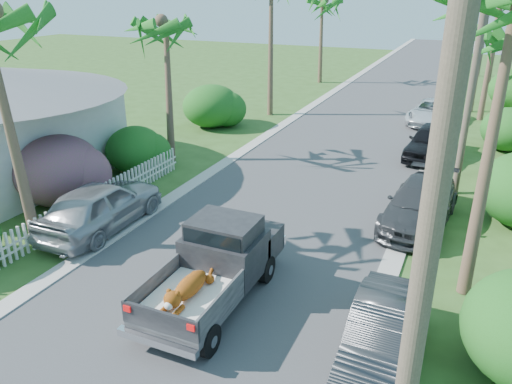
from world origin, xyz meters
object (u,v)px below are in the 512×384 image
at_px(palm_l_d, 323,1).
at_px(utility_pole_a, 421,292).
at_px(parked_car_ln, 101,206).
at_px(utility_pole_c, 483,38).
at_px(parked_car_rn, 384,338).
at_px(parked_car_rf, 431,142).
at_px(palm_r_b, 510,32).
at_px(parked_car_rd, 433,112).
at_px(palm_l_b, 164,22).
at_px(pickup_truck, 220,260).
at_px(utility_pole_d, 487,22).
at_px(utility_pole_b, 474,75).
at_px(parked_car_rm, 420,205).

distance_m(palm_l_d, utility_pole_a, 38.02).
distance_m(parked_car_ln, utility_pole_c, 25.69).
distance_m(parked_car_rn, parked_car_ln, 10.20).
xyz_separation_m(parked_car_rf, palm_r_b, (2.41, -2.17, 5.17)).
relative_size(parked_car_rd, palm_l_d, 0.64).
relative_size(parked_car_rd, palm_l_b, 0.66).
bearing_deg(parked_car_rf, utility_pole_c, 89.05).
distance_m(pickup_truck, utility_pole_c, 25.68).
height_order(parked_car_rd, utility_pole_d, utility_pole_d).
height_order(parked_car_rn, utility_pole_b, utility_pole_b).
height_order(parked_car_rn, utility_pole_c, utility_pole_c).
bearing_deg(parked_car_rn, utility_pole_c, 87.55).
relative_size(palm_l_d, utility_pole_b, 0.86).
xyz_separation_m(parked_car_rd, palm_r_b, (3.00, -8.85, 5.27)).
height_order(palm_l_d, utility_pole_a, utility_pole_a).
bearing_deg(pickup_truck, utility_pole_d, 82.57).
bearing_deg(pickup_truck, palm_l_b, 129.00).
distance_m(parked_car_rf, parked_car_ln, 15.33).
distance_m(parked_car_rm, utility_pole_a, 12.22).
relative_size(parked_car_rd, parked_car_ln, 1.00).
height_order(palm_l_b, utility_pole_d, utility_pole_d).
bearing_deg(parked_car_rd, palm_l_d, 142.25).
distance_m(parked_car_rn, utility_pole_c, 26.16).
bearing_deg(palm_l_b, palm_r_b, 12.62).
height_order(parked_car_rm, parked_car_ln, parked_car_ln).
xyz_separation_m(pickup_truck, parked_car_rf, (3.79, 14.06, -0.23)).
height_order(palm_l_b, palm_l_d, palm_l_d).
relative_size(parked_car_rf, palm_l_d, 0.59).
distance_m(parked_car_rf, palm_l_d, 20.73).
relative_size(utility_pole_a, utility_pole_b, 1.00).
xyz_separation_m(palm_r_b, utility_pole_b, (-1.00, -2.00, -1.35)).
xyz_separation_m(parked_car_rm, utility_pole_d, (0.96, 33.45, 3.88)).
bearing_deg(palm_l_b, parked_car_rf, 25.20).
bearing_deg(utility_pole_a, parked_car_ln, 146.92).
distance_m(pickup_truck, parked_car_rf, 14.57).
bearing_deg(parked_car_rm, palm_r_b, 74.83).
bearing_deg(palm_l_b, parked_car_ln, -75.76).
relative_size(parked_car_rm, utility_pole_a, 0.55).
height_order(parked_car_ln, palm_l_b, palm_l_b).
bearing_deg(parked_car_ln, utility_pole_a, 146.14).
distance_m(pickup_truck, palm_l_b, 12.54).
relative_size(parked_car_ln, utility_pole_b, 0.54).
bearing_deg(palm_l_b, parked_car_rd, 48.74).
relative_size(parked_car_rd, utility_pole_d, 0.54).
distance_m(palm_l_b, utility_pole_c, 20.30).
bearing_deg(parked_car_rf, pickup_truck, -98.63).
relative_size(parked_car_rm, utility_pole_b, 0.55).
relative_size(palm_l_b, utility_pole_c, 0.82).
relative_size(pickup_truck, palm_l_b, 0.69).
xyz_separation_m(parked_car_rm, utility_pole_a, (0.96, -11.55, 3.88)).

